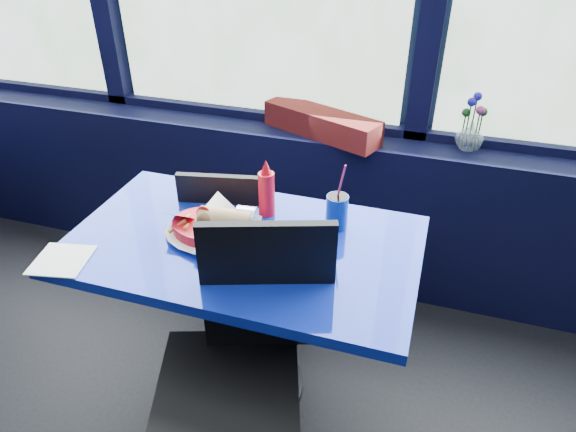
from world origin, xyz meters
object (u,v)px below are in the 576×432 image
object	(u,v)px
planter_box	(322,123)
flower_vase	(470,133)
soda_cup	(337,211)
near_table	(245,282)
food_basket	(214,226)
chair_near_back	(245,241)
ketchup_bottle	(267,191)
chair_near_front	(245,350)

from	to	relation	value
planter_box	flower_vase	distance (m)	0.65
flower_vase	soda_cup	size ratio (longest dim) A/B	0.96
near_table	flower_vase	size ratio (longest dim) A/B	4.77
food_basket	soda_cup	size ratio (longest dim) A/B	1.37
chair_near_back	flower_vase	bearing A→B (deg)	-158.41
near_table	planter_box	bearing A→B (deg)	85.88
near_table	soda_cup	size ratio (longest dim) A/B	4.58
chair_near_back	planter_box	size ratio (longest dim) A/B	1.51
near_table	ketchup_bottle	world-z (taller)	ketchup_bottle
chair_near_front	flower_vase	xyz separation A→B (m)	(0.60, 1.18, 0.32)
food_basket	chair_near_front	bearing A→B (deg)	-33.81
chair_near_back	planter_box	distance (m)	0.66
food_basket	ketchup_bottle	xyz separation A→B (m)	(0.13, 0.19, 0.06)
flower_vase	soda_cup	xyz separation A→B (m)	(-0.43, -0.70, -0.06)
chair_near_front	planter_box	xyz separation A→B (m)	(-0.05, 1.13, 0.30)
flower_vase	soda_cup	bearing A→B (deg)	-121.47
soda_cup	food_basket	bearing A→B (deg)	-154.50
chair_near_back	food_basket	distance (m)	0.44
planter_box	flower_vase	bearing A→B (deg)	25.92
food_basket	near_table	bearing A→B (deg)	19.94
ketchup_bottle	soda_cup	size ratio (longest dim) A/B	0.85
soda_cup	planter_box	bearing A→B (deg)	109.00
planter_box	flower_vase	xyz separation A→B (m)	(0.65, 0.04, 0.02)
flower_vase	food_basket	distance (m)	1.21
chair_near_back	food_basket	xyz separation A→B (m)	(0.03, -0.33, 0.29)
chair_near_front	planter_box	world-z (taller)	chair_near_front
chair_near_back	ketchup_bottle	bearing A→B (deg)	127.11
near_table	food_basket	size ratio (longest dim) A/B	3.35
flower_vase	food_basket	bearing A→B (deg)	-132.75
planter_box	soda_cup	distance (m)	0.69
near_table	chair_near_front	xyz separation A→B (m)	(0.11, -0.29, -0.01)
flower_vase	food_basket	xyz separation A→B (m)	(-0.82, -0.88, -0.09)
chair_near_front	ketchup_bottle	xyz separation A→B (m)	(-0.09, 0.48, 0.29)
ketchup_bottle	soda_cup	bearing A→B (deg)	-1.47
food_basket	soda_cup	bearing A→B (deg)	44.74
chair_near_back	planter_box	world-z (taller)	planter_box
chair_near_front	soda_cup	world-z (taller)	soda_cup
ketchup_bottle	food_basket	bearing A→B (deg)	-123.21
chair_near_back	soda_cup	bearing A→B (deg)	149.54
chair_near_front	chair_near_back	distance (m)	0.67
chair_near_back	ketchup_bottle	xyz separation A→B (m)	(0.15, -0.13, 0.35)
near_table	food_basket	xyz separation A→B (m)	(-0.10, -0.00, 0.22)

